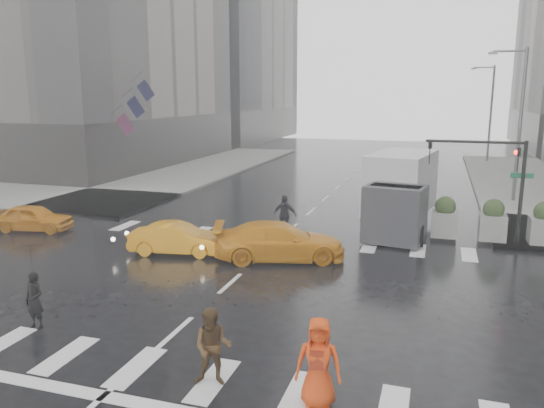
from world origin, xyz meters
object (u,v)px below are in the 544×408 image
(box_truck, at_px, (400,190))
(pedestrian_orange, at_px, (318,363))
(taxi_mid, at_px, (177,239))
(pedestrian_brown, at_px, (213,347))
(traffic_signal_pole, at_px, (498,170))
(taxi_front, at_px, (33,218))

(box_truck, bearing_deg, pedestrian_orange, -81.82)
(taxi_mid, bearing_deg, pedestrian_brown, -158.33)
(traffic_signal_pole, height_order, taxi_mid, traffic_signal_pole)
(taxi_mid, relative_size, box_truck, 0.56)
(pedestrian_orange, relative_size, taxi_mid, 0.51)
(pedestrian_orange, relative_size, taxi_front, 0.53)
(pedestrian_orange, distance_m, taxi_mid, 11.82)
(pedestrian_orange, height_order, taxi_front, pedestrian_orange)
(pedestrian_orange, bearing_deg, pedestrian_brown, 167.60)
(taxi_front, bearing_deg, box_truck, -82.88)
(traffic_signal_pole, distance_m, pedestrian_brown, 15.90)
(taxi_front, xyz_separation_m, box_truck, (16.54, 5.39, 1.30))
(traffic_signal_pole, distance_m, taxi_mid, 13.74)
(taxi_front, bearing_deg, pedestrian_orange, -133.11)
(traffic_signal_pole, height_order, box_truck, traffic_signal_pole)
(traffic_signal_pole, xyz_separation_m, box_truck, (-4.09, 1.26, -1.29))
(pedestrian_brown, height_order, box_truck, box_truck)
(traffic_signal_pole, bearing_deg, taxi_front, -168.70)
(pedestrian_orange, height_order, box_truck, box_truck)
(pedestrian_orange, bearing_deg, box_truck, 79.57)
(taxi_mid, bearing_deg, box_truck, -61.27)
(pedestrian_brown, relative_size, taxi_front, 0.48)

